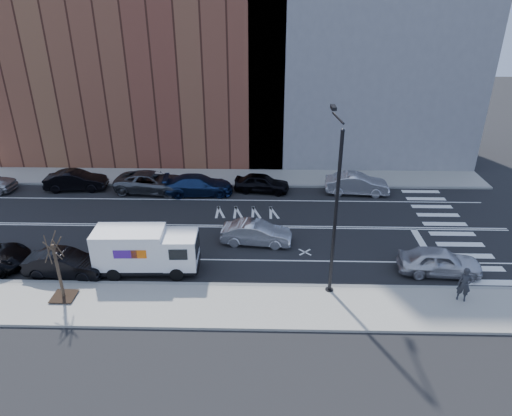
{
  "coord_description": "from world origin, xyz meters",
  "views": [
    {
      "loc": [
        3.54,
        -27.64,
        14.78
      ],
      "look_at": [
        2.88,
        0.05,
        1.4
      ],
      "focal_mm": 32.0,
      "sensor_mm": 36.0,
      "label": 1
    }
  ],
  "objects_px": {
    "fedex_van": "(145,250)",
    "near_parked_front": "(440,261)",
    "driving_sedan": "(256,233)",
    "pedestrian": "(464,285)",
    "far_parked_b": "(76,180)"
  },
  "relations": [
    {
      "from": "pedestrian",
      "to": "driving_sedan",
      "type": "bearing_deg",
      "value": 171.3
    },
    {
      "from": "far_parked_b",
      "to": "pedestrian",
      "type": "relative_size",
      "value": 2.55
    },
    {
      "from": "near_parked_front",
      "to": "pedestrian",
      "type": "xyz_separation_m",
      "value": [
        0.32,
        -2.68,
        0.31
      ]
    },
    {
      "from": "driving_sedan",
      "to": "near_parked_front",
      "type": "distance_m",
      "value": 10.96
    },
    {
      "from": "near_parked_front",
      "to": "far_parked_b",
      "type": "bearing_deg",
      "value": 69.56
    },
    {
      "from": "fedex_van",
      "to": "driving_sedan",
      "type": "xyz_separation_m",
      "value": [
        6.22,
        3.36,
        -0.68
      ]
    },
    {
      "from": "far_parked_b",
      "to": "near_parked_front",
      "type": "distance_m",
      "value": 27.75
    },
    {
      "from": "fedex_van",
      "to": "driving_sedan",
      "type": "height_order",
      "value": "fedex_van"
    },
    {
      "from": "fedex_van",
      "to": "near_parked_front",
      "type": "height_order",
      "value": "fedex_van"
    },
    {
      "from": "driving_sedan",
      "to": "pedestrian",
      "type": "distance_m",
      "value": 12.3
    },
    {
      "from": "driving_sedan",
      "to": "pedestrian",
      "type": "relative_size",
      "value": 2.35
    },
    {
      "from": "fedex_van",
      "to": "far_parked_b",
      "type": "bearing_deg",
      "value": 124.51
    },
    {
      "from": "driving_sedan",
      "to": "near_parked_front",
      "type": "xyz_separation_m",
      "value": [
        10.49,
        -3.17,
        0.06
      ]
    },
    {
      "from": "fedex_van",
      "to": "far_parked_b",
      "type": "height_order",
      "value": "fedex_van"
    },
    {
      "from": "driving_sedan",
      "to": "fedex_van",
      "type": "bearing_deg",
      "value": 124.0
    }
  ]
}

